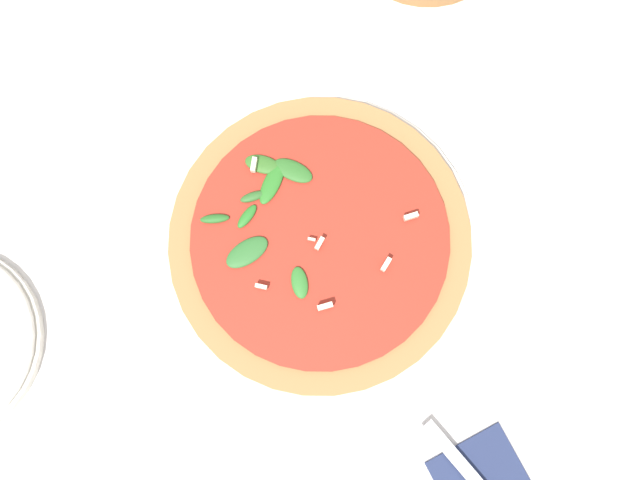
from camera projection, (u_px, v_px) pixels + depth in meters
The scene contains 2 objects.
ground_plane at pixel (321, 197), 0.63m from camera, with size 6.00×6.00×0.00m, color silver.
pizza_arugula_main at pixel (320, 242), 0.61m from camera, with size 0.31×0.31×0.05m.
Camera 1 is at (0.12, -0.10, 0.61)m, focal length 35.00 mm.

